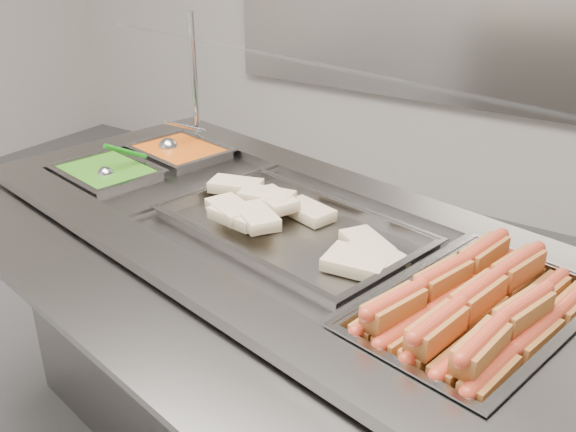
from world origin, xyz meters
The scene contains 11 objects.
steam_counter centered at (0.13, 0.41, 0.41)m, with size 1.84×1.10×0.82m.
tray_rail centered at (0.03, -0.05, 0.78)m, with size 1.66×0.66×0.05m.
sneeze_guard centered at (0.17, 0.61, 1.15)m, with size 1.53×0.57×0.40m.
pan_hotdogs centered at (0.68, 0.29, 0.78)m, with size 0.41×0.56×0.09m.
pan_wraps centered at (0.18, 0.40, 0.80)m, with size 0.68×0.49×0.06m.
pan_beans centered at (-0.42, 0.66, 0.78)m, with size 0.31×0.27×0.09m.
pan_peas centered at (-0.48, 0.40, 0.78)m, with size 0.31×0.27×0.09m.
hotdogs_in_buns centered at (0.68, 0.29, 0.83)m, with size 0.36×0.51×0.11m.
tortilla_wraps centered at (0.16, 0.41, 0.82)m, with size 0.63×0.28×0.07m.
ladle centered at (-0.46, 0.66, 0.83)m, with size 0.07×0.18×0.12m.
serving_spoon centered at (-0.45, 0.39, 0.83)m, with size 0.06×0.17×0.12m.
Camera 1 is at (0.95, -0.78, 1.51)m, focal length 40.00 mm.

